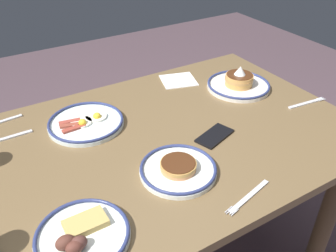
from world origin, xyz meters
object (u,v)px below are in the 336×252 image
Objects in this scene: fork_near at (248,197)px; plate_center_pancakes at (239,83)px; plate_near_main at (86,122)px; paper_napkin at (178,80)px; plate_far_side at (81,236)px; plate_far_companion at (178,169)px; fork_far at (307,103)px; cell_phone at (215,136)px.

plate_center_pancakes is at bearing -127.92° from fork_near.
paper_napkin is at bearing -164.80° from plate_near_main.
fork_near is at bearing 167.11° from plate_far_side.
fork_near is (-0.11, 0.19, -0.01)m from plate_far_companion.
plate_center_pancakes is 1.49× the size of fork_near.
plate_near_main is 0.65m from fork_near.
plate_near_main is 1.02× the size of plate_center_pancakes.
plate_center_pancakes is 0.67m from fork_near.
plate_far_side reaches higher than fork_far.
fork_far is at bearing 120.76° from plate_center_pancakes.
plate_near_main is 1.51× the size of fork_near.
plate_center_pancakes is 1.14× the size of plate_far_companion.
plate_center_pancakes is at bearing -160.53° from cell_phone.
cell_phone is at bearing -109.09° from fork_near.
plate_far_side is at bearing 42.38° from paper_napkin.
fork_near is at bearing 52.67° from cell_phone.
plate_near_main is 0.50m from paper_napkin.
fork_far is (-0.34, 0.44, 0.00)m from paper_napkin.
fork_near is (0.10, 0.29, -0.00)m from cell_phone.
plate_near_main reaches higher than fork_near.
plate_far_side is 0.92m from paper_napkin.
paper_napkin is at bearing -52.85° from fork_far.
plate_near_main is 1.51× the size of fork_far.
plate_far_side is at bearing 9.80° from fork_far.
fork_near is at bearing 72.67° from paper_napkin.
plate_center_pancakes is at bearing 174.85° from plate_near_main.
fork_near is 1.00× the size of fork_far.
plate_center_pancakes is at bearing -153.79° from plate_far_side.
plate_near_main is 0.68m from plate_center_pancakes.
plate_far_side is (0.87, 0.43, -0.01)m from plate_center_pancakes.
paper_napkin is 0.82× the size of fork_far.
plate_near_main is 1.92× the size of cell_phone.
fork_near is at bearing 113.89° from plate_near_main.
plate_far_companion is at bearing 110.57° from plate_near_main.
paper_napkin is at bearing -137.62° from plate_far_side.
plate_far_companion is 1.30× the size of fork_far.
plate_near_main is at bearing -69.43° from plate_far_companion.
fork_far is (-0.46, 0.01, -0.00)m from cell_phone.
plate_far_companion is 0.22m from fork_near.
plate_far_companion reaches higher than cell_phone.
plate_near_main is 0.42m from plate_far_companion.
plate_center_pancakes reaches higher than cell_phone.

